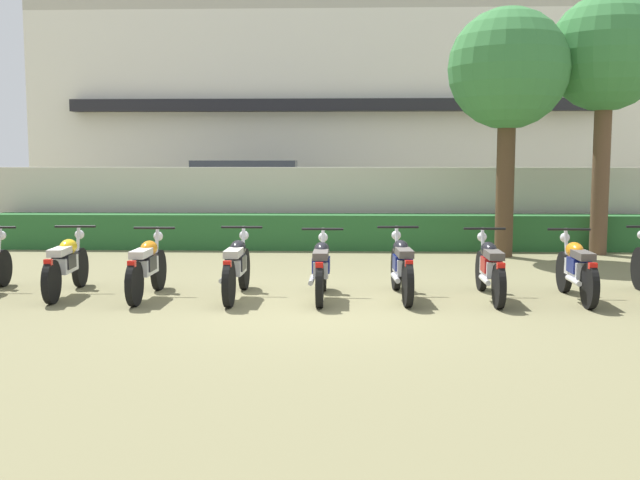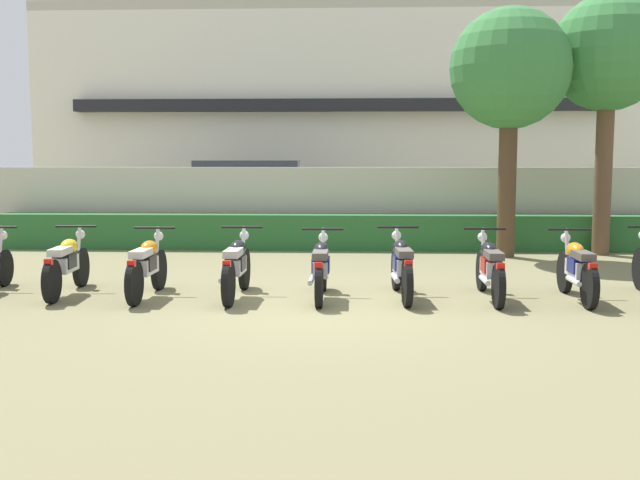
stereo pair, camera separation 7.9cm
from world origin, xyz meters
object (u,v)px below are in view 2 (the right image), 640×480
at_px(motorcycle_in_row_7, 490,267).
at_px(tree_far_side, 608,57).
at_px(tree_near_inspector, 510,71).
at_px(motorcycle_in_row_4, 237,266).
at_px(motorcycle_in_row_6, 401,266).
at_px(parked_car, 254,196).
at_px(motorcycle_in_row_5, 321,267).
at_px(motorcycle_in_row_8, 577,268).
at_px(motorcycle_in_row_2, 67,264).
at_px(motorcycle_in_row_3, 147,266).

bearing_deg(motorcycle_in_row_7, tree_far_side, -31.60).
bearing_deg(tree_near_inspector, motorcycle_in_row_4, -135.50).
relative_size(tree_near_inspector, motorcycle_in_row_6, 2.52).
bearing_deg(tree_far_side, parked_car, 149.58).
xyz_separation_m(parked_car, motorcycle_in_row_6, (3.31, -9.42, -0.48)).
relative_size(parked_car, motorcycle_in_row_5, 2.49).
distance_m(motorcycle_in_row_7, motorcycle_in_row_8, 1.17).
height_order(tree_near_inspector, motorcycle_in_row_2, tree_near_inspector).
height_order(tree_far_side, motorcycle_in_row_3, tree_far_side).
relative_size(parked_car, motorcycle_in_row_4, 2.33).
height_order(tree_near_inspector, motorcycle_in_row_7, tree_near_inspector).
bearing_deg(motorcycle_in_row_5, motorcycle_in_row_4, 88.63).
distance_m(motorcycle_in_row_4, motorcycle_in_row_8, 4.69).
xyz_separation_m(motorcycle_in_row_2, motorcycle_in_row_4, (2.47, -0.14, 0.01)).
xyz_separation_m(motorcycle_in_row_2, motorcycle_in_row_8, (7.16, -0.14, 0.00)).
xyz_separation_m(motorcycle_in_row_3, motorcycle_in_row_5, (2.44, 0.01, -0.00)).
xyz_separation_m(motorcycle_in_row_2, motorcycle_in_row_7, (5.99, -0.09, -0.00)).
relative_size(tree_near_inspector, motorcycle_in_row_5, 2.65).
relative_size(motorcycle_in_row_2, motorcycle_in_row_5, 1.05).
height_order(motorcycle_in_row_5, motorcycle_in_row_7, motorcycle_in_row_7).
bearing_deg(motorcycle_in_row_2, motorcycle_in_row_8, -94.87).
distance_m(motorcycle_in_row_3, motorcycle_in_row_7, 4.78).
height_order(parked_car, motorcycle_in_row_4, parked_car).
distance_m(tree_far_side, motorcycle_in_row_5, 8.22).
height_order(motorcycle_in_row_2, motorcycle_in_row_3, motorcycle_in_row_3).
xyz_separation_m(tree_near_inspector, motorcycle_in_row_7, (-1.13, -4.53, -3.17)).
bearing_deg(motorcycle_in_row_4, motorcycle_in_row_5, -90.87).
relative_size(motorcycle_in_row_2, motorcycle_in_row_4, 0.99).
xyz_separation_m(tree_near_inspector, motorcycle_in_row_8, (0.04, -4.58, -3.17)).
relative_size(motorcycle_in_row_2, motorcycle_in_row_3, 1.05).
distance_m(parked_car, motorcycle_in_row_2, 9.49).
relative_size(motorcycle_in_row_2, motorcycle_in_row_8, 1.06).
relative_size(parked_car, motorcycle_in_row_2, 2.36).
bearing_deg(tree_far_side, motorcycle_in_row_6, -131.47).
bearing_deg(motorcycle_in_row_3, motorcycle_in_row_2, 82.13).
relative_size(motorcycle_in_row_3, motorcycle_in_row_5, 1.00).
xyz_separation_m(motorcycle_in_row_2, motorcycle_in_row_5, (3.65, -0.17, -0.00)).
relative_size(motorcycle_in_row_4, motorcycle_in_row_8, 1.07).
height_order(motorcycle_in_row_3, motorcycle_in_row_8, motorcycle_in_row_3).
bearing_deg(motorcycle_in_row_4, motorcycle_in_row_2, 87.59).
bearing_deg(motorcycle_in_row_5, tree_near_inspector, -36.74).
bearing_deg(tree_near_inspector, motorcycle_in_row_3, -142.04).
distance_m(tree_near_inspector, motorcycle_in_row_8, 5.57).
height_order(motorcycle_in_row_4, motorcycle_in_row_8, motorcycle_in_row_4).
relative_size(parked_car, motorcycle_in_row_8, 2.50).
bearing_deg(motorcycle_in_row_3, tree_far_side, -57.12).
bearing_deg(motorcycle_in_row_7, motorcycle_in_row_5, 92.58).
relative_size(tree_far_side, motorcycle_in_row_2, 2.68).
distance_m(motorcycle_in_row_2, motorcycle_in_row_7, 5.99).
height_order(tree_far_side, motorcycle_in_row_8, tree_far_side).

